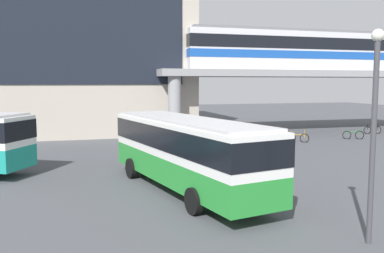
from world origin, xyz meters
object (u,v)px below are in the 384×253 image
(bus_main, at_px, (185,146))
(bicycle_orange, at_px, (298,138))
(bicycle_blue, at_px, (257,139))
(bicycle_green, at_px, (353,135))
(train, at_px, (299,50))
(station_building, at_px, (20,43))
(bicycle_black, at_px, (373,130))
(bicycle_brown, at_px, (272,134))

(bus_main, height_order, bicycle_orange, bus_main)
(bicycle_blue, xyz_separation_m, bicycle_orange, (3.29, -0.53, 0.00))
(bicycle_green, bearing_deg, bicycle_blue, 179.13)
(train, relative_size, bicycle_orange, 13.35)
(station_building, distance_m, bicycle_black, 34.43)
(bus_main, relative_size, bicycle_brown, 6.66)
(bicycle_black, height_order, bicycle_brown, same)
(train, relative_size, bus_main, 2.00)
(bus_main, bearing_deg, bicycle_brown, 51.77)
(bicycle_black, bearing_deg, bicycle_green, -146.99)
(station_building, distance_m, bicycle_blue, 24.42)
(station_building, height_order, bicycle_orange, station_building)
(station_building, xyz_separation_m, bicycle_blue, (18.69, -13.40, -8.21))
(bicycle_orange, height_order, bicycle_black, same)
(train, xyz_separation_m, bicycle_brown, (-4.59, -3.74, -7.52))
(train, bearing_deg, bicycle_brown, -140.77)
(bus_main, xyz_separation_m, bicycle_green, (18.08, 12.49, -1.63))
(station_building, height_order, bicycle_green, station_building)
(bus_main, relative_size, bicycle_blue, 6.40)
(station_building, height_order, bicycle_black, station_building)
(bicycle_brown, bearing_deg, train, 39.23)
(bicycle_blue, distance_m, bicycle_green, 8.79)
(train, relative_size, bicycle_green, 13.24)
(bicycle_orange, distance_m, bicycle_black, 10.14)
(station_building, xyz_separation_m, bicycle_black, (31.63, -10.83, -8.21))
(bicycle_blue, bearing_deg, bus_main, -126.37)
(station_building, distance_m, bus_main, 28.44)
(bus_main, xyz_separation_m, bicycle_brown, (11.78, 14.95, -1.63))
(bicycle_green, bearing_deg, bicycle_black, 33.01)
(bus_main, relative_size, bicycle_green, 6.61)
(station_building, bearing_deg, bicycle_brown, -27.62)
(bicycle_orange, bearing_deg, station_building, 147.63)
(bicycle_brown, bearing_deg, bicycle_black, 1.34)
(bicycle_blue, height_order, bicycle_brown, same)
(bus_main, distance_m, bicycle_orange, 17.53)
(bicycle_black, xyz_separation_m, bicycle_green, (-4.16, -2.70, 0.00))
(bicycle_black, relative_size, bicycle_green, 1.04)
(train, height_order, bicycle_green, train)
(station_building, xyz_separation_m, bicycle_brown, (21.17, -11.07, -8.21))
(bicycle_green, bearing_deg, station_building, 153.78)
(bicycle_blue, distance_m, bicycle_black, 13.20)
(bicycle_orange, relative_size, bicycle_green, 0.99)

